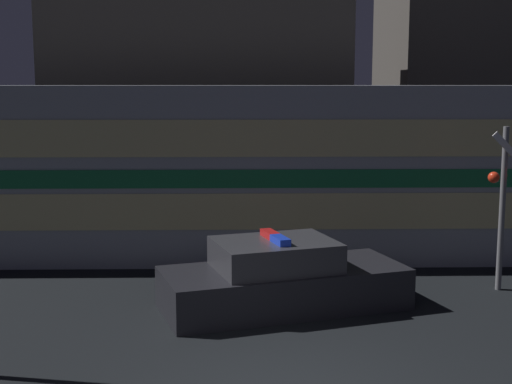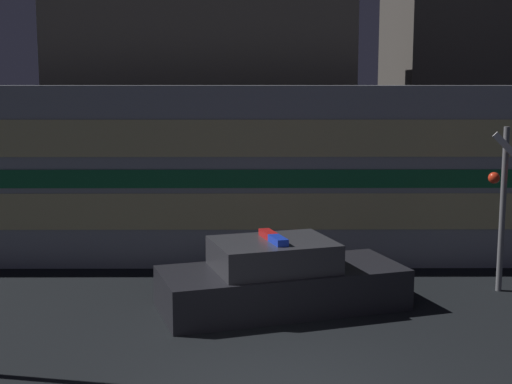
{
  "view_description": "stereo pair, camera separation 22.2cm",
  "coord_description": "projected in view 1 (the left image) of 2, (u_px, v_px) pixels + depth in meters",
  "views": [
    {
      "loc": [
        -0.61,
        -8.57,
        3.97
      ],
      "look_at": [
        -0.29,
        5.87,
        1.77
      ],
      "focal_mm": 50.0,
      "sensor_mm": 36.0,
      "label": 1
    },
    {
      "loc": [
        -0.38,
        -8.57,
        3.97
      ],
      "look_at": [
        -0.29,
        5.87,
        1.77
      ],
      "focal_mm": 50.0,
      "sensor_mm": 36.0,
      "label": 2
    }
  ],
  "objects": [
    {
      "name": "police_car",
      "position": [
        282.0,
        280.0,
        12.67
      ],
      "size": [
        4.63,
        2.97,
        1.36
      ],
      "rotation": [
        0.0,
        0.0,
        0.31
      ],
      "color": "black",
      "rests_on": "ground_plane"
    },
    {
      "name": "train",
      "position": [
        235.0,
        170.0,
        16.7
      ],
      "size": [
        18.05,
        3.19,
        3.93
      ],
      "color": "#999EA5",
      "rests_on": "ground_plane"
    },
    {
      "name": "crossing_signal_near",
      "position": [
        504.0,
        197.0,
        13.55
      ],
      "size": [
        0.69,
        0.29,
        3.17
      ],
      "color": "slate",
      "rests_on": "ground_plane"
    },
    {
      "name": "building_left",
      "position": [
        200.0,
        103.0,
        22.1
      ],
      "size": [
        8.93,
        4.2,
        6.73
      ],
      "color": "#47423D",
      "rests_on": "ground_plane"
    }
  ]
}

